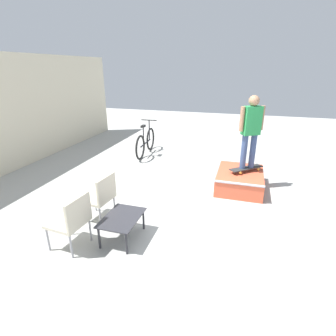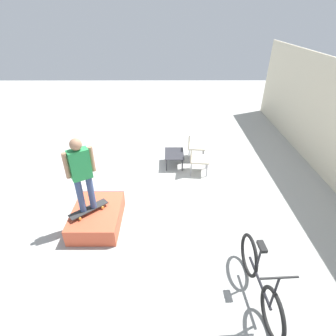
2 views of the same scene
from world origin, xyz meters
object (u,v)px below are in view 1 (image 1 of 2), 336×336
Objects in this scene: patio_chair_left at (72,219)px; patio_chair_right at (100,195)px; skateboard_on_ramp at (246,168)px; bicycle at (146,142)px; person_skater at (251,127)px; skate_ramp_box at (240,180)px; coffee_table at (122,220)px.

patio_chair_left is 0.82m from patio_chair_right.
skateboard_on_ramp is 3.53m from bicycle.
skateboard_on_ramp is 0.95m from person_skater.
skate_ramp_box is 1.24m from person_skater.
coffee_table is at bearing 62.79° from patio_chair_right.
skate_ramp_box is 3.46m from bicycle.
skateboard_on_ramp reaches higher than skate_ramp_box.
person_skater is 3.67m from bicycle.
skateboard_on_ramp is 3.22m from coffee_table.
skateboard_on_ramp is 0.85× the size of patio_chair_right.
bicycle is at bearing 16.41° from coffee_table.
patio_chair_left reaches higher than coffee_table.
coffee_table is 4.45m from bicycle.
patio_chair_left is (-3.04, 2.48, -0.93)m from person_skater.
coffee_table is 0.75m from patio_chair_right.
skate_ramp_box is 1.82× the size of skateboard_on_ramp.
skate_ramp_box is 3.20m from patio_chair_right.
patio_chair_left is at bearing 124.27° from coffee_table.
patio_chair_left is (-2.97, 2.36, 0.31)m from skate_ramp_box.
patio_chair_right is at bearing -173.67° from bicycle.
bicycle is at bearing -166.74° from patio_chair_left.
bicycle reaches higher than skateboard_on_ramp.
person_skater is 1.82× the size of patio_chair_left.
coffee_table is (-2.62, 1.86, -0.13)m from skateboard_on_ramp.
skateboard_on_ramp is at bearing -120.91° from bicycle.
coffee_table is at bearing 129.74° from patio_chair_left.
skate_ramp_box is at bearing 138.21° from patio_chair_right.
patio_chair_right reaches higher than skateboard_on_ramp.
skate_ramp_box is at bearing -123.00° from bicycle.
person_skater is (-0.00, 0.00, 0.95)m from skateboard_on_ramp.
coffee_table is 0.89× the size of patio_chair_left.
person_skater reaches higher than coffee_table.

